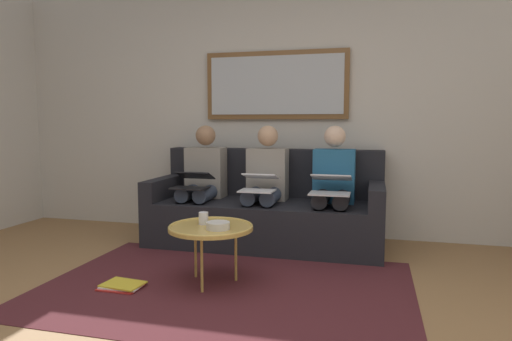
{
  "coord_description": "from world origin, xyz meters",
  "views": [
    {
      "loc": [
        -1.0,
        2.1,
        1.17
      ],
      "look_at": [
        0.0,
        -1.7,
        0.75
      ],
      "focal_mm": 31.69,
      "sensor_mm": 36.0,
      "label": 1
    }
  ],
  "objects_px": {
    "laptop_white": "(259,182)",
    "laptop_black": "(193,181)",
    "person_right": "(202,179)",
    "bowl": "(218,226)",
    "person_middle": "(265,182)",
    "framed_mirror": "(276,85)",
    "couch": "(267,211)",
    "laptop_silver": "(331,184)",
    "cup": "(204,218)",
    "person_left": "(333,184)",
    "coffee_table": "(211,228)",
    "magazine_stack": "(122,285)"
  },
  "relations": [
    {
      "from": "couch",
      "to": "person_left",
      "type": "distance_m",
      "value": 0.71
    },
    {
      "from": "coffee_table",
      "to": "person_right",
      "type": "height_order",
      "value": "person_right"
    },
    {
      "from": "laptop_white",
      "to": "person_right",
      "type": "relative_size",
      "value": 0.32
    },
    {
      "from": "coffee_table",
      "to": "person_middle",
      "type": "bearing_deg",
      "value": -96.27
    },
    {
      "from": "couch",
      "to": "laptop_silver",
      "type": "height_order",
      "value": "couch"
    },
    {
      "from": "laptop_black",
      "to": "coffee_table",
      "type": "bearing_deg",
      "value": 119.5
    },
    {
      "from": "cup",
      "to": "laptop_black",
      "type": "xyz_separation_m",
      "value": [
        0.44,
        -0.86,
        0.15
      ]
    },
    {
      "from": "person_left",
      "to": "coffee_table",
      "type": "bearing_deg",
      "value": 56.3
    },
    {
      "from": "couch",
      "to": "person_left",
      "type": "height_order",
      "value": "person_left"
    },
    {
      "from": "bowl",
      "to": "person_right",
      "type": "relative_size",
      "value": 0.14
    },
    {
      "from": "laptop_black",
      "to": "person_middle",
      "type": "bearing_deg",
      "value": -159.39
    },
    {
      "from": "person_middle",
      "to": "person_right",
      "type": "bearing_deg",
      "value": 0.0
    },
    {
      "from": "person_right",
      "to": "laptop_black",
      "type": "height_order",
      "value": "person_right"
    },
    {
      "from": "couch",
      "to": "person_right",
      "type": "xyz_separation_m",
      "value": [
        0.64,
        0.07,
        0.3
      ]
    },
    {
      "from": "coffee_table",
      "to": "person_middle",
      "type": "height_order",
      "value": "person_middle"
    },
    {
      "from": "person_left",
      "to": "person_right",
      "type": "xyz_separation_m",
      "value": [
        1.28,
        0.0,
        0.0
      ]
    },
    {
      "from": "bowl",
      "to": "person_middle",
      "type": "height_order",
      "value": "person_middle"
    },
    {
      "from": "couch",
      "to": "magazine_stack",
      "type": "relative_size",
      "value": 7.27
    },
    {
      "from": "cup",
      "to": "laptop_black",
      "type": "bearing_deg",
      "value": -62.93
    },
    {
      "from": "magazine_stack",
      "to": "coffee_table",
      "type": "bearing_deg",
      "value": -156.52
    },
    {
      "from": "cup",
      "to": "laptop_silver",
      "type": "xyz_separation_m",
      "value": [
        -0.84,
        -0.87,
        0.16
      ]
    },
    {
      "from": "couch",
      "to": "bowl",
      "type": "relative_size",
      "value": 13.31
    },
    {
      "from": "coffee_table",
      "to": "laptop_black",
      "type": "relative_size",
      "value": 1.79
    },
    {
      "from": "couch",
      "to": "cup",
      "type": "height_order",
      "value": "couch"
    },
    {
      "from": "bowl",
      "to": "laptop_black",
      "type": "bearing_deg",
      "value": -58.69
    },
    {
      "from": "person_right",
      "to": "laptop_white",
      "type": "bearing_deg",
      "value": 159.38
    },
    {
      "from": "person_right",
      "to": "cup",
      "type": "bearing_deg",
      "value": 111.76
    },
    {
      "from": "person_left",
      "to": "laptop_silver",
      "type": "xyz_separation_m",
      "value": [
        0.0,
        0.23,
        0.02
      ]
    },
    {
      "from": "person_middle",
      "to": "laptop_white",
      "type": "relative_size",
      "value": 3.15
    },
    {
      "from": "person_middle",
      "to": "bowl",
      "type": "bearing_deg",
      "value": 87.77
    },
    {
      "from": "framed_mirror",
      "to": "bowl",
      "type": "bearing_deg",
      "value": 88.38
    },
    {
      "from": "person_middle",
      "to": "person_right",
      "type": "distance_m",
      "value": 0.64
    },
    {
      "from": "framed_mirror",
      "to": "coffee_table",
      "type": "relative_size",
      "value": 2.43
    },
    {
      "from": "magazine_stack",
      "to": "cup",
      "type": "bearing_deg",
      "value": -149.26
    },
    {
      "from": "person_middle",
      "to": "couch",
      "type": "bearing_deg",
      "value": -90.0
    },
    {
      "from": "person_middle",
      "to": "laptop_black",
      "type": "relative_size",
      "value": 3.33
    },
    {
      "from": "laptop_white",
      "to": "laptop_black",
      "type": "bearing_deg",
      "value": -0.02
    },
    {
      "from": "person_middle",
      "to": "person_left",
      "type": "bearing_deg",
      "value": 180.0
    },
    {
      "from": "framed_mirror",
      "to": "person_middle",
      "type": "height_order",
      "value": "framed_mirror"
    },
    {
      "from": "framed_mirror",
      "to": "person_right",
      "type": "xyz_separation_m",
      "value": [
        0.64,
        0.46,
        -0.94
      ]
    },
    {
      "from": "person_middle",
      "to": "person_right",
      "type": "xyz_separation_m",
      "value": [
        0.64,
        0.0,
        0.0
      ]
    },
    {
      "from": "person_left",
      "to": "person_right",
      "type": "distance_m",
      "value": 1.28
    },
    {
      "from": "cup",
      "to": "person_middle",
      "type": "relative_size",
      "value": 0.08
    },
    {
      "from": "framed_mirror",
      "to": "laptop_black",
      "type": "relative_size",
      "value": 4.34
    },
    {
      "from": "coffee_table",
      "to": "laptop_black",
      "type": "xyz_separation_m",
      "value": [
        0.51,
        -0.91,
        0.21
      ]
    },
    {
      "from": "framed_mirror",
      "to": "bowl",
      "type": "xyz_separation_m",
      "value": [
        0.05,
        1.67,
        -1.1
      ]
    },
    {
      "from": "bowl",
      "to": "person_right",
      "type": "xyz_separation_m",
      "value": [
        0.59,
        -1.22,
        0.16
      ]
    },
    {
      "from": "couch",
      "to": "laptop_black",
      "type": "height_order",
      "value": "couch"
    },
    {
      "from": "coffee_table",
      "to": "laptop_silver",
      "type": "relative_size",
      "value": 1.58
    },
    {
      "from": "person_middle",
      "to": "cup",
      "type": "bearing_deg",
      "value": 79.67
    }
  ]
}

